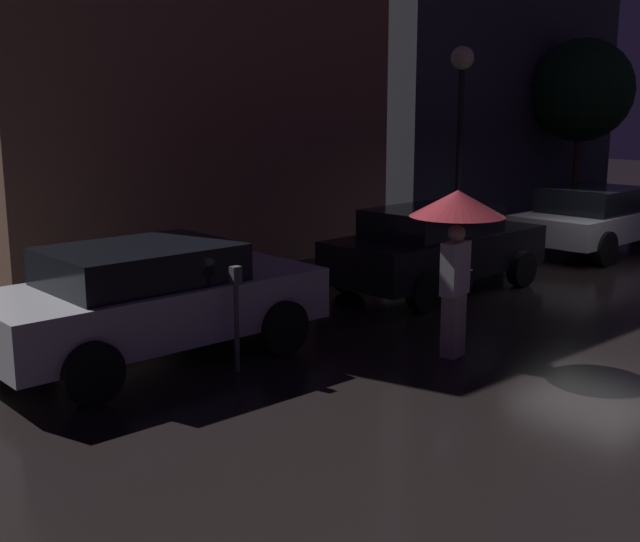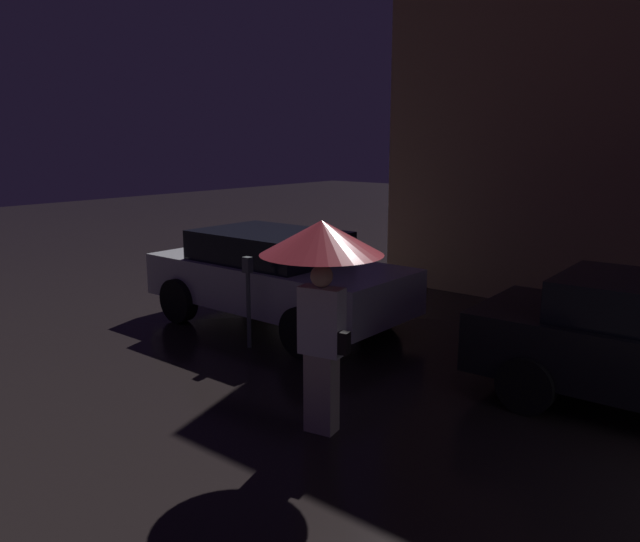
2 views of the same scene
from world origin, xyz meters
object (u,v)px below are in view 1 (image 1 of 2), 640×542
Objects in this scene: parked_car_silver at (151,298)px; parked_car_white at (595,218)px; parking_meter at (236,307)px; parked_car_black at (436,247)px; pedestrian_with_umbrella at (457,222)px; street_lamp_near at (461,98)px.

parked_car_white is at bearing 0.68° from parked_car_silver.
parking_meter is (0.51, -1.10, 0.01)m from parked_car_silver.
pedestrian_with_umbrella is at bearing -138.64° from parked_car_black.
street_lamp_near is (6.01, 4.74, 1.53)m from pedestrian_with_umbrella.
parking_meter is at bearing -65.12° from parked_car_silver.
street_lamp_near reaches higher than parked_car_white.
parked_car_silver is at bearing -165.57° from street_lamp_near.
parking_meter is at bearing 139.93° from pedestrian_with_umbrella.
street_lamp_near is at bearing 21.93° from parking_meter.
parked_car_white is 10.49m from parking_meter.
parking_meter is at bearing -168.80° from parked_car_black.
parking_meter is 0.30× the size of street_lamp_near.
street_lamp_near is at bearing 27.29° from pedestrian_with_umbrella.
parked_car_black is 1.04× the size of parked_car_white.
parked_car_silver reaches higher than parked_car_white.
pedestrian_with_umbrella is (2.92, -2.44, 0.95)m from parked_car_silver.
street_lamp_near reaches higher than parking_meter.
pedestrian_with_umbrella is at bearing -39.81° from parked_car_silver.
pedestrian_with_umbrella is 0.49× the size of street_lamp_near.
pedestrian_with_umbrella reaches higher than parked_car_black.
parking_meter is at bearing -174.71° from parked_car_white.
pedestrian_with_umbrella is at bearing -29.11° from parking_meter.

